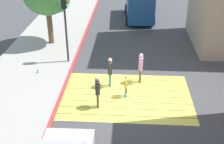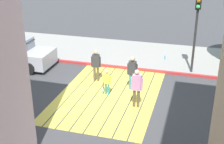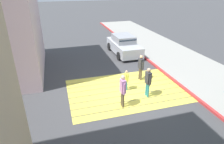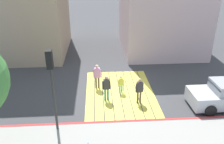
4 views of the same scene
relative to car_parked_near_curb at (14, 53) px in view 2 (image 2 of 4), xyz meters
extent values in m
plane|color=#424244|center=(2.00, 6.03, -0.73)|extent=(120.00, 120.00, 0.00)
cube|color=#EAD64C|center=(2.00, 4.10, -0.73)|extent=(6.40, 0.50, 0.01)
cube|color=#EAD64C|center=(2.00, 4.65, -0.73)|extent=(6.40, 0.50, 0.01)
cube|color=#EAD64C|center=(2.00, 5.20, -0.73)|extent=(6.40, 0.50, 0.01)
cube|color=#EAD64C|center=(2.00, 5.75, -0.73)|extent=(6.40, 0.50, 0.01)
cube|color=#EAD64C|center=(2.00, 6.30, -0.73)|extent=(6.40, 0.50, 0.01)
cube|color=#EAD64C|center=(2.00, 6.85, -0.73)|extent=(6.40, 0.50, 0.01)
cube|color=#EAD64C|center=(2.00, 7.40, -0.73)|extent=(6.40, 0.50, 0.01)
cube|color=#EAD64C|center=(2.00, 7.95, -0.73)|extent=(6.40, 0.50, 0.01)
cube|color=#9E9B93|center=(-3.60, 6.03, -0.67)|extent=(4.80, 40.00, 0.12)
cube|color=#BC3333|center=(-1.25, 6.03, -0.67)|extent=(0.16, 40.00, 0.13)
cube|color=silver|center=(0.00, 0.03, -0.14)|extent=(1.87, 4.33, 0.80)
cube|color=#A0A2A9|center=(0.00, -0.12, 0.54)|extent=(1.56, 2.09, 0.60)
cube|color=#1E2833|center=(-0.01, 0.80, 0.48)|extent=(1.48, 0.35, 0.49)
cylinder|color=black|center=(0.86, 1.37, -0.40)|extent=(0.23, 0.66, 0.66)
cylinder|color=black|center=(-0.90, 1.35, -0.40)|extent=(0.23, 0.66, 0.66)
cylinder|color=black|center=(-0.86, -1.32, -0.40)|extent=(0.23, 0.66, 0.66)
cylinder|color=#2D2D2D|center=(-1.60, 9.52, 0.97)|extent=(0.12, 0.12, 3.40)
cube|color=black|center=(-1.60, 9.52, 3.09)|extent=(0.28, 0.28, 0.84)
sphere|color=#956310|center=(-1.44, 9.52, 3.10)|extent=(0.18, 0.18, 0.18)
sphere|color=#35FF59|center=(-1.44, 9.52, 2.83)|extent=(0.18, 0.18, 0.18)
cylinder|color=#33A5BF|center=(-3.04, 7.95, -0.50)|extent=(0.07, 0.07, 0.22)
cylinder|color=teal|center=(1.11, 7.02, -0.35)|extent=(0.12, 0.12, 0.77)
cylinder|color=teal|center=(1.12, 6.85, -0.35)|extent=(0.12, 0.12, 0.77)
cube|color=#333338|center=(1.12, 6.93, 0.36)|extent=(0.23, 0.35, 0.65)
sphere|color=tan|center=(1.12, 6.93, 0.81)|extent=(0.20, 0.20, 0.20)
cylinder|color=#333338|center=(1.11, 7.13, 0.30)|extent=(0.08, 0.08, 0.55)
cylinder|color=#333338|center=(1.13, 6.73, 0.30)|extent=(0.08, 0.08, 0.55)
cylinder|color=brown|center=(0.66, 5.10, -0.35)|extent=(0.12, 0.12, 0.77)
cylinder|color=brown|center=(0.69, 4.93, -0.35)|extent=(0.12, 0.12, 0.77)
cube|color=#333338|center=(0.67, 5.01, 0.35)|extent=(0.26, 0.36, 0.64)
sphere|color=tan|center=(0.67, 5.01, 0.79)|extent=(0.20, 0.20, 0.20)
cylinder|color=#333338|center=(0.64, 5.21, 0.29)|extent=(0.08, 0.08, 0.54)
cylinder|color=#333338|center=(0.71, 4.82, 0.29)|extent=(0.08, 0.08, 0.54)
cylinder|color=brown|center=(2.70, 7.56, -0.33)|extent=(0.12, 0.12, 0.80)
cylinder|color=brown|center=(2.70, 7.38, -0.33)|extent=(0.12, 0.12, 0.80)
cube|color=#D18CC6|center=(2.70, 7.47, 0.40)|extent=(0.22, 0.35, 0.67)
sphere|color=beige|center=(2.70, 7.47, 0.86)|extent=(0.21, 0.21, 0.21)
cylinder|color=#D18CC6|center=(2.70, 7.67, 0.33)|extent=(0.09, 0.09, 0.57)
cylinder|color=#D18CC6|center=(2.70, 7.26, 0.33)|extent=(0.09, 0.09, 0.57)
cylinder|color=teal|center=(1.95, 6.03, -0.45)|extent=(0.08, 0.08, 0.57)
cylinder|color=teal|center=(1.96, 5.90, -0.45)|extent=(0.08, 0.08, 0.57)
cube|color=#D8D84C|center=(1.96, 5.97, 0.07)|extent=(0.17, 0.26, 0.47)
sphere|color=tan|center=(1.96, 5.97, 0.40)|extent=(0.15, 0.15, 0.15)
cylinder|color=#D8D84C|center=(1.95, 6.12, 0.02)|extent=(0.06, 0.06, 0.40)
cylinder|color=#D8D84C|center=(1.97, 5.81, 0.02)|extent=(0.06, 0.06, 0.40)
cylinder|color=black|center=(2.00, 5.79, -0.26)|extent=(0.03, 0.03, 0.28)
torus|color=blue|center=(2.00, 5.79, -0.51)|extent=(0.28, 0.04, 0.28)
camera|label=1|loc=(2.03, -6.27, 7.29)|focal=46.92mm
camera|label=2|loc=(14.12, 9.71, 5.78)|focal=50.11mm
camera|label=3|loc=(5.48, 15.14, 4.86)|focal=31.51mm
camera|label=4|loc=(-11.29, 7.45, 6.88)|focal=37.76mm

